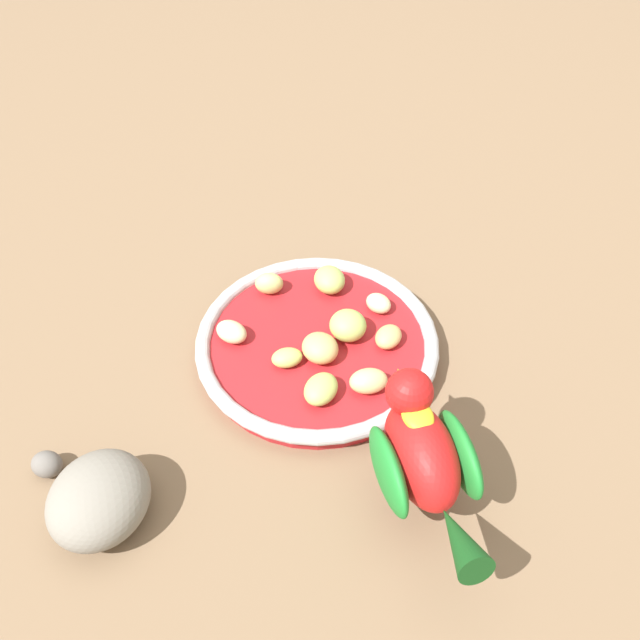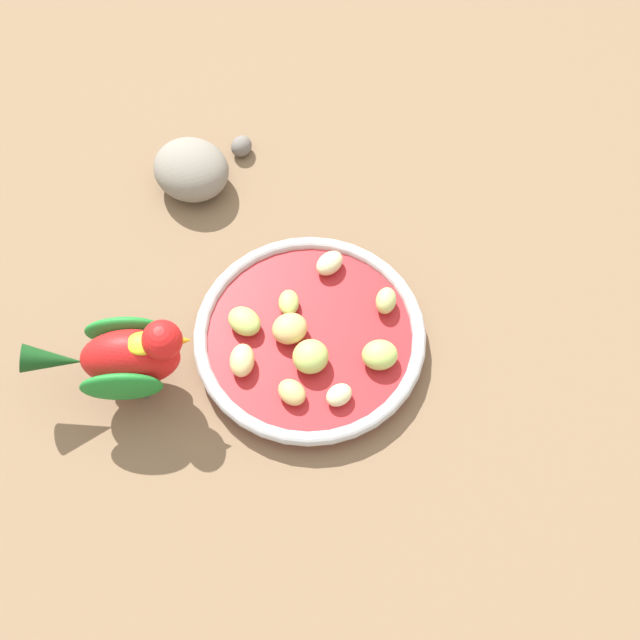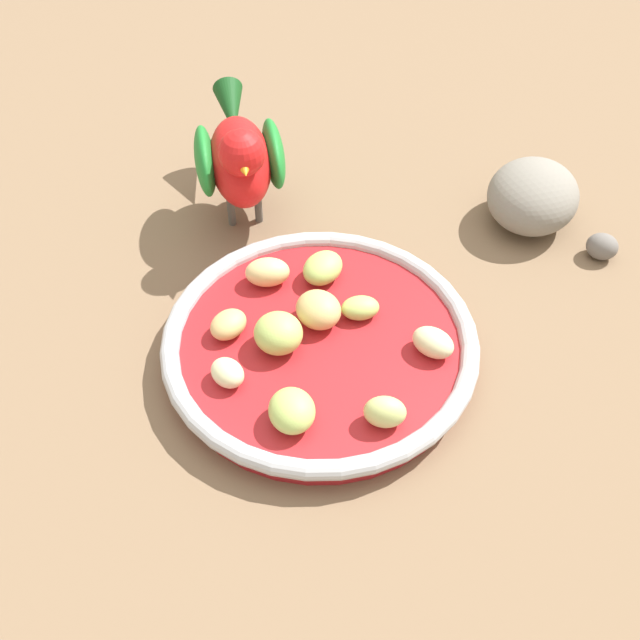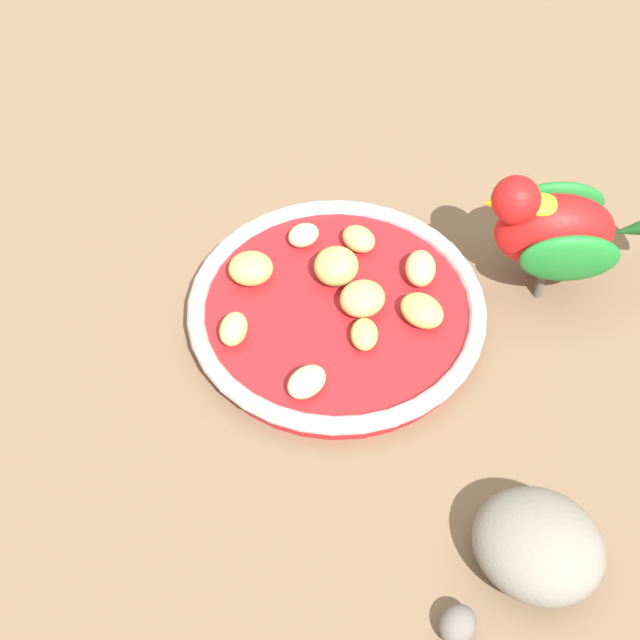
{
  "view_description": "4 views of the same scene",
  "coord_description": "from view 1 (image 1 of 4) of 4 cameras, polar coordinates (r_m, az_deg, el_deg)",
  "views": [
    {
      "loc": [
        -0.36,
        -0.23,
        0.53
      ],
      "look_at": [
        0.03,
        0.02,
        0.04
      ],
      "focal_mm": 38.13,
      "sensor_mm": 36.0,
      "label": 1
    },
    {
      "loc": [
        0.31,
        -0.25,
        0.8
      ],
      "look_at": [
        0.03,
        0.03,
        0.06
      ],
      "focal_mm": 47.43,
      "sensor_mm": 36.0,
      "label": 2
    },
    {
      "loc": [
        0.32,
        0.26,
        0.47
      ],
      "look_at": [
        0.01,
        0.02,
        0.04
      ],
      "focal_mm": 43.96,
      "sensor_mm": 36.0,
      "label": 3
    },
    {
      "loc": [
        -0.34,
        0.37,
        0.61
      ],
      "look_at": [
        0.0,
        0.05,
        0.04
      ],
      "focal_mm": 53.82,
      "sensor_mm": 36.0,
      "label": 4
    }
  ],
  "objects": [
    {
      "name": "rock_large",
      "position": [
        0.59,
        -18.06,
        -14.11
      ],
      "size": [
        0.11,
        0.1,
        0.06
      ],
      "primitive_type": "ellipsoid",
      "rotation": [
        0.0,
        0.0,
        0.25
      ],
      "color": "gray",
      "rests_on": "ground_plane"
    },
    {
      "name": "apple_piece_2",
      "position": [
        0.65,
        -2.79,
        -3.18
      ],
      "size": [
        0.04,
        0.04,
        0.02
      ],
      "primitive_type": "ellipsoid",
      "rotation": [
        0.0,
        0.0,
        2.38
      ],
      "color": "#B2CC66",
      "rests_on": "feeding_bowl"
    },
    {
      "name": "apple_piece_5",
      "position": [
        0.72,
        -4.29,
        3.08
      ],
      "size": [
        0.03,
        0.04,
        0.02
      ],
      "primitive_type": "ellipsoid",
      "rotation": [
        0.0,
        0.0,
        5.29
      ],
      "color": "#C6D17A",
      "rests_on": "feeding_bowl"
    },
    {
      "name": "apple_piece_3",
      "position": [
        0.67,
        5.76,
        -1.41
      ],
      "size": [
        0.03,
        0.02,
        0.02
      ],
      "primitive_type": "ellipsoid",
      "rotation": [
        0.0,
        0.0,
        0.01
      ],
      "color": "tan",
      "rests_on": "feeding_bowl"
    },
    {
      "name": "feeding_bowl",
      "position": [
        0.68,
        -0.24,
        -2.08
      ],
      "size": [
        0.24,
        0.24,
        0.03
      ],
      "color": "#AD1E23",
      "rests_on": "ground_plane"
    },
    {
      "name": "apple_piece_8",
      "position": [
        0.72,
        0.8,
        3.4
      ],
      "size": [
        0.05,
        0.05,
        0.02
      ],
      "primitive_type": "ellipsoid",
      "rotation": [
        0.0,
        0.0,
        4.05
      ],
      "color": "#B2CC66",
      "rests_on": "feeding_bowl"
    },
    {
      "name": "pebble_0",
      "position": [
        0.65,
        -21.94,
        -11.17
      ],
      "size": [
        0.03,
        0.03,
        0.02
      ],
      "primitive_type": "ellipsoid",
      "rotation": [
        0.0,
        0.0,
        5.0
      ],
      "color": "slate",
      "rests_on": "ground_plane"
    },
    {
      "name": "apple_piece_9",
      "position": [
        0.63,
        4.08,
        -5.13
      ],
      "size": [
        0.04,
        0.04,
        0.02
      ],
      "primitive_type": "ellipsoid",
      "rotation": [
        0.0,
        0.0,
        5.46
      ],
      "color": "#E5C67F",
      "rests_on": "feeding_bowl"
    },
    {
      "name": "apple_piece_4",
      "position": [
        0.65,
        -0.16,
        -2.56
      ],
      "size": [
        0.04,
        0.05,
        0.03
      ],
      "primitive_type": "ellipsoid",
      "rotation": [
        0.0,
        0.0,
        4.43
      ],
      "color": "tan",
      "rests_on": "feeding_bowl"
    },
    {
      "name": "ground_plane",
      "position": [
        0.67,
        0.54,
        -4.44
      ],
      "size": [
        4.0,
        4.0,
        0.0
      ],
      "primitive_type": "plane",
      "color": "#7A6047"
    },
    {
      "name": "parrot",
      "position": [
        0.55,
        8.66,
        -11.17
      ],
      "size": [
        0.13,
        0.14,
        0.12
      ],
      "rotation": [
        0.0,
        0.0,
        0.85
      ],
      "color": "#59544C",
      "rests_on": "ground_plane"
    },
    {
      "name": "apple_piece_6",
      "position": [
        0.7,
        4.93,
        1.41
      ],
      "size": [
        0.03,
        0.03,
        0.02
      ],
      "primitive_type": "ellipsoid",
      "rotation": [
        0.0,
        0.0,
        4.55
      ],
      "color": "beige",
      "rests_on": "feeding_bowl"
    },
    {
      "name": "apple_piece_7",
      "position": [
        0.68,
        -7.44,
        -0.99
      ],
      "size": [
        0.02,
        0.03,
        0.02
      ],
      "primitive_type": "ellipsoid",
      "rotation": [
        0.0,
        0.0,
        1.59
      ],
      "color": "beige",
      "rests_on": "feeding_bowl"
    },
    {
      "name": "apple_piece_1",
      "position": [
        0.67,
        2.13,
        -0.35
      ],
      "size": [
        0.04,
        0.04,
        0.03
      ],
      "primitive_type": "ellipsoid",
      "rotation": [
        0.0,
        0.0,
        4.75
      ],
      "color": "#B2CC66",
      "rests_on": "feeding_bowl"
    },
    {
      "name": "apple_piece_0",
      "position": [
        0.62,
        0.08,
        -5.82
      ],
      "size": [
        0.04,
        0.03,
        0.02
      ],
      "primitive_type": "ellipsoid",
      "rotation": [
        0.0,
        0.0,
        0.07
      ],
      "color": "#B2CC66",
      "rests_on": "feeding_bowl"
    }
  ]
}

